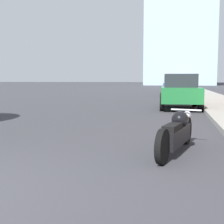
{
  "coord_description": "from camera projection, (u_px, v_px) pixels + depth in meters",
  "views": [
    {
      "loc": [
        2.98,
        -2.74,
        1.34
      ],
      "look_at": [
        1.51,
        4.35,
        0.59
      ],
      "focal_mm": 50.0,
      "sensor_mm": 36.0,
      "label": 1
    }
  ],
  "objects": [
    {
      "name": "motorcycle",
      "position": [
        177.0,
        133.0,
        5.77
      ],
      "size": [
        0.82,
        2.32,
        0.75
      ],
      "rotation": [
        0.0,
        0.0,
        -0.24
      ],
      "color": "black",
      "rests_on": "ground_plane"
    },
    {
      "name": "parked_car_green",
      "position": [
        180.0,
        91.0,
        14.55
      ],
      "size": [
        1.96,
        4.15,
        1.61
      ],
      "rotation": [
        0.0,
        0.0,
        0.04
      ],
      "color": "#1E6B33",
      "rests_on": "ground_plane"
    },
    {
      "name": "parked_car_blue",
      "position": [
        174.0,
        85.0,
        27.29
      ],
      "size": [
        2.05,
        4.27,
        1.77
      ],
      "rotation": [
        0.0,
        0.0,
        0.03
      ],
      "color": "#1E3899",
      "rests_on": "ground_plane"
    },
    {
      "name": "sidewalk",
      "position": [
        195.0,
        90.0,
        41.28
      ],
      "size": [
        2.53,
        240.0,
        0.15
      ],
      "color": "gray",
      "rests_on": "ground_plane"
    }
  ]
}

